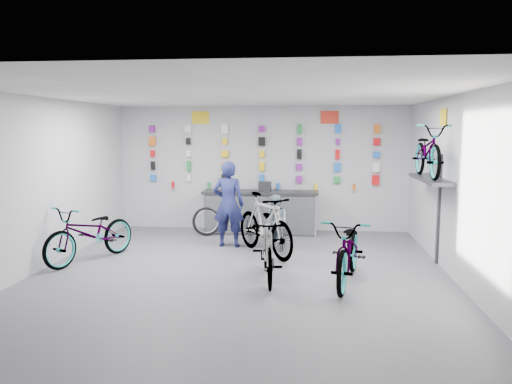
# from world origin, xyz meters

# --- Properties ---
(floor) EXTENTS (8.00, 8.00, 0.00)m
(floor) POSITION_xyz_m (0.00, 0.00, 0.00)
(floor) COLOR #4C4C51
(floor) RESTS_ON ground
(ceiling) EXTENTS (8.00, 8.00, 0.00)m
(ceiling) POSITION_xyz_m (0.00, 0.00, 3.00)
(ceiling) COLOR white
(ceiling) RESTS_ON wall_back
(wall_back) EXTENTS (7.00, 0.00, 7.00)m
(wall_back) POSITION_xyz_m (0.00, 4.00, 1.50)
(wall_back) COLOR #BDBDBF
(wall_back) RESTS_ON floor
(wall_front) EXTENTS (7.00, 0.00, 7.00)m
(wall_front) POSITION_xyz_m (0.00, -4.00, 1.50)
(wall_front) COLOR #BDBDBF
(wall_front) RESTS_ON floor
(wall_left) EXTENTS (0.00, 8.00, 8.00)m
(wall_left) POSITION_xyz_m (-3.50, 0.00, 1.50)
(wall_left) COLOR #BDBDBF
(wall_left) RESTS_ON floor
(wall_right) EXTENTS (0.00, 8.00, 8.00)m
(wall_right) POSITION_xyz_m (3.50, 0.00, 1.50)
(wall_right) COLOR #BDBDBF
(wall_right) RESTS_ON floor
(counter) EXTENTS (2.70, 0.66, 1.00)m
(counter) POSITION_xyz_m (0.00, 3.54, 0.49)
(counter) COLOR black
(counter) RESTS_ON floor
(merch_wall) EXTENTS (5.56, 0.08, 1.57)m
(merch_wall) POSITION_xyz_m (0.13, 3.93, 1.79)
(merch_wall) COLOR blue
(merch_wall) RESTS_ON wall_back
(wall_bracket) EXTENTS (0.39, 1.90, 2.00)m
(wall_bracket) POSITION_xyz_m (3.33, 1.20, 1.46)
(wall_bracket) COLOR #333338
(wall_bracket) RESTS_ON wall_right
(sign_left) EXTENTS (0.42, 0.02, 0.30)m
(sign_left) POSITION_xyz_m (-1.50, 3.98, 2.72)
(sign_left) COLOR yellow
(sign_left) RESTS_ON wall_back
(sign_right) EXTENTS (0.42, 0.02, 0.30)m
(sign_right) POSITION_xyz_m (1.60, 3.98, 2.72)
(sign_right) COLOR red
(sign_right) RESTS_ON wall_back
(sign_side) EXTENTS (0.02, 0.40, 0.30)m
(sign_side) POSITION_xyz_m (3.48, 1.20, 2.65)
(sign_side) COLOR yellow
(sign_side) RESTS_ON wall_right
(bike_left) EXTENTS (1.50, 2.15, 1.07)m
(bike_left) POSITION_xyz_m (-2.88, 0.68, 0.54)
(bike_left) COLOR gray
(bike_left) RESTS_ON floor
(bike_center) EXTENTS (0.75, 1.82, 1.06)m
(bike_center) POSITION_xyz_m (0.48, -0.18, 0.53)
(bike_center) COLOR gray
(bike_center) RESTS_ON floor
(bike_right) EXTENTS (1.12, 2.17, 1.09)m
(bike_right) POSITION_xyz_m (1.78, -0.18, 0.54)
(bike_right) COLOR gray
(bike_right) RESTS_ON floor
(bike_service) EXTENTS (1.63, 1.96, 1.21)m
(bike_service) POSITION_xyz_m (0.29, 1.51, 0.60)
(bike_service) COLOR gray
(bike_service) RESTS_ON floor
(bike_wall) EXTENTS (0.63, 1.80, 0.95)m
(bike_wall) POSITION_xyz_m (3.25, 1.20, 2.05)
(bike_wall) COLOR gray
(bike_wall) RESTS_ON wall_bracket
(clerk) EXTENTS (0.68, 0.47, 1.80)m
(clerk) POSITION_xyz_m (-0.52, 2.12, 0.90)
(clerk) COLOR #1B1F51
(clerk) RESTS_ON floor
(customer) EXTENTS (0.70, 0.69, 1.13)m
(customer) POSITION_xyz_m (0.48, 1.89, 0.57)
(customer) COLOR slate
(customer) RESTS_ON floor
(spare_wheel) EXTENTS (0.70, 0.36, 0.66)m
(spare_wheel) POSITION_xyz_m (-1.21, 3.17, 0.32)
(spare_wheel) COLOR black
(spare_wheel) RESTS_ON floor
(register) EXTENTS (0.29, 0.31, 0.22)m
(register) POSITION_xyz_m (0.11, 3.55, 1.11)
(register) COLOR black
(register) RESTS_ON counter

